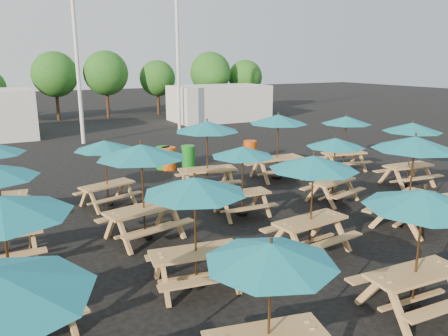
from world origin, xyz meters
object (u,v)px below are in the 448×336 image
picnic_unit_14 (335,146)px  picnic_unit_6 (141,157)px  picnic_unit_10 (243,156)px  picnic_unit_13 (414,148)px  picnic_unit_18 (412,131)px  picnic_unit_4 (271,261)px  picnic_unit_19 (346,123)px  picnic_unit_11 (207,131)px  picnic_unit_5 (195,192)px  waste_bin_0 (163,158)px  waste_bin_2 (188,157)px  picnic_unit_15 (278,123)px  picnic_unit_7 (105,149)px  picnic_unit_9 (313,168)px  picnic_unit_8 (423,206)px  picnic_unit_1 (2,215)px  waste_bin_1 (169,158)px  waste_bin_3 (250,151)px

picnic_unit_14 → picnic_unit_6: bearing=167.3°
picnic_unit_10 → picnic_unit_13: bearing=-36.7°
picnic_unit_18 → picnic_unit_4: bearing=-145.1°
picnic_unit_19 → picnic_unit_6: bearing=-151.1°
picnic_unit_10 → picnic_unit_4: bearing=-114.4°
picnic_unit_11 → picnic_unit_5: bearing=-108.1°
picnic_unit_19 → waste_bin_0: size_ratio=2.49×
picnic_unit_5 → waste_bin_0: bearing=81.9°
waste_bin_0 → waste_bin_2: 1.05m
picnic_unit_15 → waste_bin_0: size_ratio=2.64×
picnic_unit_5 → picnic_unit_10: size_ratio=1.11×
picnic_unit_7 → picnic_unit_11: size_ratio=0.91×
picnic_unit_9 → picnic_unit_8: bearing=-96.8°
picnic_unit_6 → picnic_unit_9: (3.24, -2.53, -0.11)m
picnic_unit_4 → picnic_unit_5: picnic_unit_5 is taller
picnic_unit_8 → picnic_unit_19: (6.31, 8.48, -0.05)m
picnic_unit_8 → picnic_unit_15: bearing=73.5°
picnic_unit_6 → picnic_unit_1: bearing=-149.3°
picnic_unit_15 → waste_bin_0: picnic_unit_15 is taller
picnic_unit_4 → picnic_unit_15: picnic_unit_15 is taller
picnic_unit_9 → picnic_unit_15: picnic_unit_15 is taller
picnic_unit_19 → picnic_unit_5: bearing=-136.8°
picnic_unit_13 → picnic_unit_19: picnic_unit_13 is taller
picnic_unit_5 → picnic_unit_11: picnic_unit_11 is taller
picnic_unit_8 → waste_bin_1: picnic_unit_8 is taller
picnic_unit_1 → picnic_unit_11: 8.60m
picnic_unit_14 → waste_bin_1: bearing=102.3°
waste_bin_0 → waste_bin_3: (3.91, -0.55, 0.00)m
picnic_unit_8 → picnic_unit_14: bearing=64.1°
picnic_unit_13 → waste_bin_1: bearing=92.0°
picnic_unit_10 → picnic_unit_18: 6.85m
picnic_unit_4 → picnic_unit_15: 10.92m
picnic_unit_5 → picnic_unit_10: (2.93, 3.15, -0.19)m
waste_bin_2 → picnic_unit_6: bearing=-122.0°
picnic_unit_8 → waste_bin_1: size_ratio=2.47×
picnic_unit_9 → waste_bin_1: 9.17m
picnic_unit_10 → picnic_unit_6: bearing=-170.6°
picnic_unit_13 → waste_bin_3: size_ratio=2.98×
picnic_unit_18 → waste_bin_0: (-6.88, 6.57, -1.53)m
picnic_unit_8 → picnic_unit_18: (6.72, 5.66, -0.00)m
picnic_unit_8 → picnic_unit_10: bearing=94.5°
picnic_unit_10 → picnic_unit_7: bearing=143.3°
picnic_unit_11 → waste_bin_3: bearing=51.3°
picnic_unit_7 → picnic_unit_13: bearing=-56.8°
picnic_unit_7 → picnic_unit_14: 7.12m
picnic_unit_11 → picnic_unit_15: bearing=15.7°
waste_bin_2 → waste_bin_0: bearing=164.2°
picnic_unit_6 → picnic_unit_10: 3.11m
picnic_unit_5 → picnic_unit_18: bearing=25.8°
picnic_unit_9 → waste_bin_3: 9.61m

